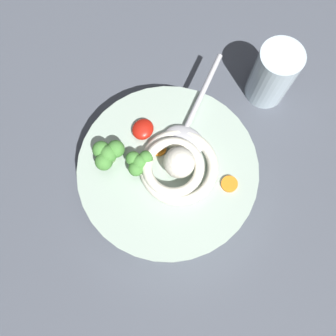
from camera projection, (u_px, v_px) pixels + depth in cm
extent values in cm
cube|color=#474C56|center=(180.00, 162.00, 57.87)|extent=(109.16, 109.16, 3.59)
cylinder|color=#9EB2A3|center=(168.00, 173.00, 52.42)|extent=(26.04, 26.04, 5.89)
cylinder|color=olive|center=(168.00, 173.00, 52.19)|extent=(22.91, 22.91, 5.42)
torus|color=silver|center=(179.00, 167.00, 48.84)|extent=(11.16, 11.16, 1.54)
torus|color=silver|center=(173.00, 167.00, 47.55)|extent=(11.95, 11.95, 1.39)
sphere|color=silver|center=(179.00, 162.00, 46.92)|extent=(4.33, 4.33, 4.33)
ellipsoid|color=#B7B7BC|center=(181.00, 139.00, 49.94)|extent=(5.06, 6.47, 1.60)
cylinder|color=#B7B7BC|center=(201.00, 96.00, 51.81)|extent=(14.99, 2.53, 0.80)
ellipsoid|color=#B2190F|center=(143.00, 129.00, 50.39)|extent=(3.36, 3.03, 1.51)
cylinder|color=#7A9E60|center=(141.00, 165.00, 49.10)|extent=(1.06, 1.06, 1.14)
sphere|color=#478938|center=(140.00, 162.00, 47.54)|extent=(2.09, 2.09, 2.09)
sphere|color=#478938|center=(136.00, 169.00, 47.48)|extent=(2.09, 2.09, 2.09)
sphere|color=#478938|center=(146.00, 158.00, 47.80)|extent=(2.09, 2.09, 2.09)
sphere|color=#478938|center=(133.00, 159.00, 47.84)|extent=(2.09, 2.09, 2.09)
cylinder|color=#7A9E60|center=(111.00, 158.00, 49.29)|extent=(1.26, 1.26, 1.35)
sphere|color=#478938|center=(109.00, 154.00, 47.45)|extent=(2.47, 2.47, 2.47)
sphere|color=#478938|center=(104.00, 162.00, 47.38)|extent=(2.47, 2.47, 2.47)
sphere|color=#478938|center=(116.00, 149.00, 47.76)|extent=(2.47, 2.47, 2.47)
sphere|color=#478938|center=(101.00, 150.00, 47.80)|extent=(2.47, 2.47, 2.47)
cylinder|color=orange|center=(229.00, 184.00, 48.70)|extent=(2.35, 2.35, 0.47)
cylinder|color=orange|center=(158.00, 148.00, 50.06)|extent=(2.34, 2.34, 0.64)
cylinder|color=silver|center=(273.00, 75.00, 54.39)|extent=(6.66, 6.66, 10.48)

